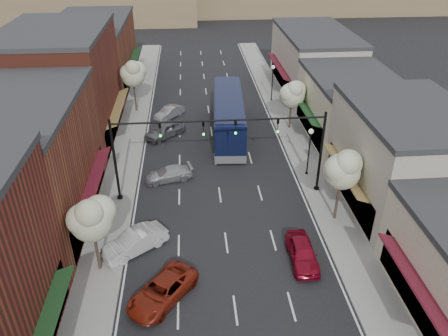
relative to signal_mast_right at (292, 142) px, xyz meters
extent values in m
plane|color=black|center=(-5.62, -8.00, -4.62)|extent=(160.00, 160.00, 0.00)
cube|color=gray|center=(-14.02, 10.50, -4.55)|extent=(2.80, 73.00, 0.15)
cube|color=gray|center=(2.78, 10.50, -4.55)|extent=(2.80, 73.00, 0.15)
cube|color=gray|center=(-12.62, 10.50, -4.55)|extent=(0.25, 73.00, 0.17)
cube|color=gray|center=(1.38, 10.50, -4.55)|extent=(0.25, 73.00, 0.17)
cube|color=brown|center=(-19.92, -2.00, -0.12)|extent=(9.00, 14.00, 9.00)
cube|color=#2D2D30|center=(-19.92, -2.00, 4.58)|extent=(9.20, 14.10, 0.40)
cube|color=black|center=(-15.72, -2.00, -3.02)|extent=(0.60, 11.90, 2.60)
cube|color=maroon|center=(-14.92, -2.00, -1.52)|extent=(1.07, 9.80, 0.49)
cube|color=maroon|center=(-19.92, 12.00, 0.63)|extent=(9.00, 14.00, 10.50)
cube|color=#2D2D30|center=(-19.92, 12.00, 6.08)|extent=(9.20, 14.10, 0.40)
cube|color=black|center=(-15.72, 12.00, -3.02)|extent=(0.60, 11.90, 2.60)
cube|color=olive|center=(-14.92, 12.00, -1.52)|extent=(1.07, 9.80, 0.49)
cube|color=brown|center=(-19.92, 28.00, -0.62)|extent=(9.00, 18.00, 8.00)
cube|color=#2D2D30|center=(-19.92, 28.00, 3.58)|extent=(9.20, 18.10, 0.40)
cube|color=black|center=(-15.72, 28.00, -3.02)|extent=(0.60, 15.30, 2.60)
cube|color=#1B431F|center=(-14.92, 28.00, -1.52)|extent=(1.07, 12.60, 0.49)
cube|color=black|center=(4.48, -14.00, -3.02)|extent=(0.60, 10.20, 2.60)
cube|color=maroon|center=(3.68, -14.00, -1.52)|extent=(1.07, 8.40, 0.49)
cube|color=#ADA594|center=(8.18, -2.00, -0.87)|extent=(8.00, 12.00, 7.50)
cube|color=#2D2D30|center=(8.18, -2.00, 3.08)|extent=(8.20, 12.10, 0.40)
cube|color=black|center=(4.48, -2.00, -3.02)|extent=(0.60, 10.20, 2.60)
cube|color=olive|center=(3.68, -2.00, -1.52)|extent=(1.07, 8.40, 0.49)
cube|color=beige|center=(8.18, 10.00, -1.62)|extent=(8.00, 12.00, 6.00)
cube|color=#2D2D30|center=(8.18, 10.00, 1.58)|extent=(8.20, 12.10, 0.40)
cube|color=black|center=(4.48, 10.00, -3.02)|extent=(0.60, 10.20, 2.60)
cube|color=#1B431F|center=(3.68, 10.00, -1.52)|extent=(1.07, 8.40, 0.49)
cube|color=#ADA594|center=(8.18, 24.00, -1.12)|extent=(8.00, 16.00, 7.00)
cube|color=#2D2D30|center=(8.18, 24.00, 2.58)|extent=(8.20, 16.10, 0.40)
cube|color=black|center=(4.48, 24.00, -3.02)|extent=(0.60, 13.60, 2.60)
cube|color=maroon|center=(3.68, 24.00, -1.52)|extent=(1.07, 11.20, 0.49)
cube|color=#7A6647|center=(-30.62, 70.00, -0.62)|extent=(50.00, 20.00, 8.00)
cylinder|color=black|center=(2.38, 0.00, -4.47)|extent=(0.44, 0.44, 0.30)
cylinder|color=black|center=(2.38, 0.00, -1.12)|extent=(0.20, 0.20, 7.00)
cylinder|color=black|center=(-1.62, 0.00, 1.98)|extent=(8.00, 0.14, 0.14)
imported|color=black|center=(-1.22, 0.00, 1.38)|extent=(0.18, 0.46, 1.10)
sphere|color=#19E533|center=(-1.22, -0.12, 0.96)|extent=(0.18, 0.18, 0.18)
imported|color=black|center=(-4.42, 0.00, 1.38)|extent=(0.18, 0.46, 1.10)
sphere|color=#19E533|center=(-4.42, -0.12, 0.96)|extent=(0.18, 0.18, 0.18)
cylinder|color=black|center=(-13.62, 0.00, -4.47)|extent=(0.44, 0.44, 0.30)
cylinder|color=black|center=(-13.62, 0.00, -1.12)|extent=(0.20, 0.20, 7.00)
cylinder|color=black|center=(-9.62, 0.00, 1.98)|extent=(8.00, 0.14, 0.14)
imported|color=black|center=(-10.02, 0.00, 1.38)|extent=(0.18, 0.46, 1.10)
sphere|color=#19E533|center=(-10.02, -0.12, 0.96)|extent=(0.18, 0.18, 0.18)
imported|color=black|center=(-6.82, 0.00, 1.38)|extent=(0.18, 0.46, 1.10)
sphere|color=#19E533|center=(-6.82, -0.12, 0.96)|extent=(0.18, 0.18, 0.18)
cylinder|color=#47382B|center=(2.68, -4.00, -2.77)|extent=(0.20, 0.20, 3.71)
sphere|color=#B0BD91|center=(2.68, -4.00, -0.45)|extent=(2.60, 2.60, 2.60)
sphere|color=#B0BD91|center=(3.18, -3.70, 0.02)|extent=(2.00, 2.00, 2.00)
sphere|color=#B0BD91|center=(2.28, -4.30, -0.10)|extent=(1.90, 1.90, 1.90)
sphere|color=#B0BD91|center=(2.78, -4.50, 0.48)|extent=(1.70, 1.70, 1.70)
cylinder|color=#47382B|center=(2.68, 12.00, -2.96)|extent=(0.20, 0.20, 3.33)
sphere|color=#B0BD91|center=(2.68, 12.00, -0.88)|extent=(2.60, 2.60, 2.60)
sphere|color=#B0BD91|center=(3.18, 12.30, -0.46)|extent=(2.00, 2.00, 2.00)
sphere|color=#B0BD91|center=(2.28, 11.70, -0.57)|extent=(1.90, 1.90, 1.90)
sphere|color=#B0BD91|center=(2.78, 11.50, -0.05)|extent=(1.70, 1.70, 1.70)
cylinder|color=#47382B|center=(-13.92, -8.00, -2.86)|extent=(0.20, 0.20, 3.52)
sphere|color=#B0BD91|center=(-13.92, -8.00, -0.66)|extent=(2.60, 2.60, 2.60)
sphere|color=#B0BD91|center=(-13.42, -7.70, -0.22)|extent=(2.00, 2.00, 2.00)
sphere|color=#B0BD91|center=(-14.32, -8.30, -0.33)|extent=(1.90, 1.90, 1.90)
sphere|color=#B0BD91|center=(-13.82, -8.50, 0.22)|extent=(1.70, 1.70, 1.70)
cylinder|color=#47382B|center=(-13.92, 18.00, -2.70)|extent=(0.20, 0.20, 3.84)
sphere|color=#B0BD91|center=(-13.92, 18.00, -0.30)|extent=(2.60, 2.60, 2.60)
sphere|color=#B0BD91|center=(-13.42, 18.30, 0.18)|extent=(2.00, 2.00, 2.00)
sphere|color=#B0BD91|center=(-14.32, 17.70, 0.06)|extent=(1.90, 1.90, 1.90)
sphere|color=#B0BD91|center=(-13.82, 17.50, 0.66)|extent=(1.70, 1.70, 1.70)
cylinder|color=black|center=(2.18, 2.50, -4.52)|extent=(0.28, 0.28, 0.20)
cylinder|color=black|center=(2.18, 2.50, -2.62)|extent=(0.12, 0.12, 4.00)
sphere|color=white|center=(2.18, 2.50, -0.40)|extent=(0.44, 0.44, 0.44)
cylinder|color=black|center=(2.18, 20.00, -4.52)|extent=(0.28, 0.28, 0.20)
cylinder|color=black|center=(2.18, 20.00, -2.62)|extent=(0.12, 0.12, 4.00)
sphere|color=white|center=(2.18, 20.00, -0.40)|extent=(0.44, 0.44, 0.44)
cube|color=black|center=(-3.89, 11.24, -2.47)|extent=(3.70, 13.37, 3.40)
cube|color=#595B60|center=(-3.89, 11.24, -4.02)|extent=(3.72, 13.39, 0.77)
cube|color=black|center=(-3.89, 11.24, -1.98)|extent=(3.69, 12.32, 1.21)
cube|color=black|center=(-3.89, 11.24, -0.72)|extent=(3.44, 12.83, 0.28)
cube|color=black|center=(-4.31, 4.70, -1.76)|extent=(2.29, 0.23, 1.32)
cylinder|color=black|center=(-5.48, 6.71, -4.05)|extent=(0.42, 1.17, 1.15)
cylinder|color=black|center=(-2.89, 6.54, -4.05)|extent=(0.42, 1.17, 1.15)
cylinder|color=black|center=(-4.92, 15.50, -4.05)|extent=(0.42, 1.17, 1.15)
cylinder|color=black|center=(-2.32, 15.33, -4.05)|extent=(0.42, 1.17, 1.15)
cylinder|color=black|center=(-5.02, 13.96, -4.05)|extent=(0.42, 1.17, 1.15)
cylinder|color=black|center=(-2.42, 13.79, -4.05)|extent=(0.42, 1.17, 1.15)
imported|color=maroon|center=(-0.83, -8.25, -3.91)|extent=(1.75, 4.23, 1.43)
imported|color=maroon|center=(-9.82, -10.79, -3.95)|extent=(4.67, 5.17, 1.34)
imported|color=silver|center=(-11.82, -6.29, -3.88)|extent=(4.58, 3.92, 1.49)
imported|color=#ABABB0|center=(-9.82, 2.67, -4.03)|extent=(4.35, 2.58, 1.18)
imported|color=slate|center=(-10.41, 11.15, -3.86)|extent=(4.54, 4.37, 1.53)
imported|color=#95959A|center=(-10.11, 15.92, -3.99)|extent=(3.50, 3.80, 1.26)
camera|label=1|loc=(-7.74, -29.49, 15.21)|focal=35.00mm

